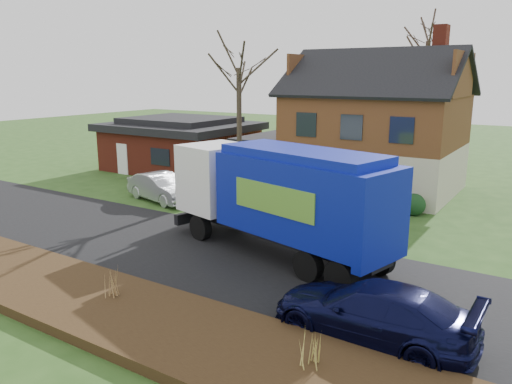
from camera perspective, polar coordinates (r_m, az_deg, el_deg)
The scene contains 12 objects.
ground at distance 19.49m, azimuth -6.78°, elevation -6.73°, with size 120.00×120.00×0.00m, color #264717.
road at distance 19.49m, azimuth -6.79°, elevation -6.71°, with size 80.00×7.00×0.02m, color black.
mulch_verge at distance 16.02m, azimuth -19.12°, elevation -11.38°, with size 80.00×3.50×0.30m, color black.
main_house at distance 29.92m, azimuth 12.61°, elevation 7.94°, with size 12.95×8.95×9.26m.
ranch_house at distance 36.33m, azimuth -8.56°, elevation 5.48°, with size 9.80×8.20×3.70m.
garbage_truck at distance 18.29m, azimuth 2.86°, elevation -0.22°, with size 9.95×4.82×4.12m.
silver_sedan at distance 27.21m, azimuth -10.76°, elevation 0.53°, with size 1.59×4.57×1.51m, color #ACB0B4.
navy_wagon at distance 13.37m, azimuth 13.16°, elevation -13.18°, with size 2.12×5.22×1.51m, color black.
tree_front_west at distance 28.92m, azimuth -2.00°, elevation 16.03°, with size 3.28×3.28×9.76m.
tree_back at distance 38.78m, azimuth 19.24°, elevation 17.74°, with size 3.84×3.84×12.17m.
grass_clump_mid at distance 15.32m, azimuth -16.07°, elevation -9.83°, with size 0.33×0.27×0.92m.
grass_clump_east at distance 11.63m, azimuth 6.21°, elevation -17.30°, with size 0.34×0.28×0.86m.
Camera 1 is at (11.73, -14.08, 6.63)m, focal length 35.00 mm.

